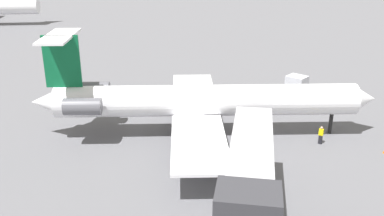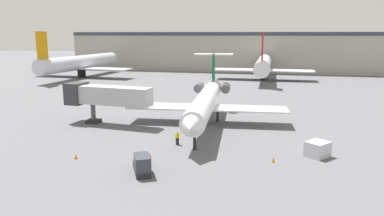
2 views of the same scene
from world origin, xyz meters
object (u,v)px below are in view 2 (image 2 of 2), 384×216
jet_bridge (102,96)px  cargo_container_uld (318,149)px  traffic_cone_near (273,160)px  parked_airliner_west_end (81,63)px  ground_crew_marshaller (177,138)px  baggage_tug_lead (142,165)px  parked_airliner_west_mid (263,65)px  traffic_cone_mid (150,155)px  traffic_cone_far (76,157)px  regional_jet (206,100)px

jet_bridge → cargo_container_uld: jet_bridge is taller
traffic_cone_near → parked_airliner_west_end: size_ratio=0.01×
ground_crew_marshaller → baggage_tug_lead: (-0.91, -9.49, -0.02)m
cargo_container_uld → parked_airliner_west_mid: parked_airliner_west_mid is taller
traffic_cone_mid → traffic_cone_far: (-7.56, -2.09, 0.00)m
traffic_cone_near → parked_airliner_west_mid: (-3.42, 68.85, 4.09)m
traffic_cone_far → baggage_tug_lead: bearing=-14.8°
jet_bridge → parked_airliner_west_mid: (21.20, 57.64, 0.14)m
baggage_tug_lead → parked_airliner_west_mid: parked_airliner_west_mid is taller
cargo_container_uld → parked_airliner_west_end: parked_airliner_west_end is taller
regional_jet → cargo_container_uld: (14.51, -11.91, -2.68)m
traffic_cone_far → ground_crew_marshaller: bearing=38.4°
ground_crew_marshaller → regional_jet: bearing=82.8°
traffic_cone_near → traffic_cone_far: same height
jet_bridge → traffic_cone_far: size_ratio=24.49×
traffic_cone_near → jet_bridge: bearing=155.5°
regional_jet → parked_airliner_west_end: 67.92m
parked_airliner_west_end → regional_jet: bearing=-45.3°
jet_bridge → traffic_cone_near: bearing=-24.5°
ground_crew_marshaller → baggage_tug_lead: bearing=-95.5°
jet_bridge → parked_airliner_west_end: parked_airliner_west_end is taller
cargo_container_uld → parked_airliner_west_end: bearing=136.0°
traffic_cone_near → parked_airliner_west_end: (-57.68, 63.08, 4.14)m
regional_jet → cargo_container_uld: size_ratio=10.48×
traffic_cone_far → parked_airliner_west_end: bearing=119.1°
regional_jet → ground_crew_marshaller: regional_jet is taller
parked_airliner_west_end → parked_airliner_west_mid: bearing=6.1°
cargo_container_uld → traffic_cone_mid: size_ratio=5.55×
ground_crew_marshaller → parked_airliner_west_mid: (7.86, 65.22, 3.50)m
traffic_cone_near → traffic_cone_mid: same height
regional_jet → parked_airliner_west_end: (-47.81, 48.24, 0.91)m
jet_bridge → baggage_tug_lead: jet_bridge is taller
traffic_cone_near → parked_airliner_west_end: bearing=132.4°
ground_crew_marshaller → cargo_container_uld: size_ratio=0.55×
ground_crew_marshaller → traffic_cone_mid: (-1.65, -5.21, -0.58)m
traffic_cone_mid → parked_airliner_west_mid: 71.18m
cargo_container_uld → traffic_cone_near: (-4.64, -2.93, -0.55)m
traffic_cone_far → parked_airliner_west_mid: bearing=76.8°
traffic_cone_far → jet_bridge: bearing=105.5°
ground_crew_marshaller → traffic_cone_near: size_ratio=3.07×
regional_jet → jet_bridge: regional_jet is taller
ground_crew_marshaller → baggage_tug_lead: 9.53m
traffic_cone_mid → parked_airliner_west_mid: parked_airliner_west_mid is taller
ground_crew_marshaller → parked_airliner_west_end: 75.50m
cargo_container_uld → ground_crew_marshaller: bearing=177.5°
ground_crew_marshaller → traffic_cone_near: (11.28, -3.63, -0.58)m
traffic_cone_near → parked_airliner_west_end: 85.57m
traffic_cone_mid → traffic_cone_near: bearing=7.0°
parked_airliner_west_end → baggage_tug_lead: bearing=-56.6°
parked_airliner_west_mid → traffic_cone_far: bearing=-103.2°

